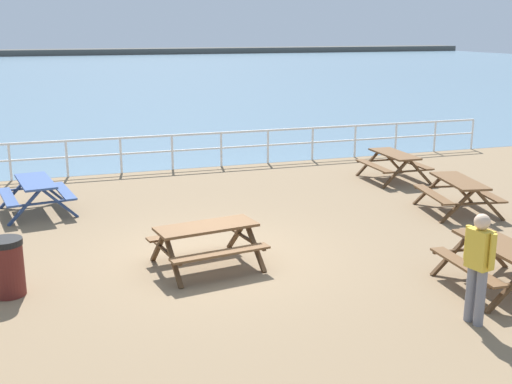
{
  "coord_description": "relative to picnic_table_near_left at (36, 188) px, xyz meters",
  "views": [
    {
      "loc": [
        -2.79,
        -10.99,
        4.18
      ],
      "look_at": [
        1.34,
        1.43,
        0.8
      ],
      "focal_mm": 44.66,
      "sensor_mm": 36.0,
      "label": 1
    }
  ],
  "objects": [
    {
      "name": "picnic_table_far_right",
      "position": [
        9.32,
        -3.05,
        0.0
      ],
      "size": [
        1.81,
        2.04,
        0.8
      ],
      "rotation": [
        0.0,
        0.0,
        1.39
      ],
      "color": "brown",
      "rests_on": "ground"
    },
    {
      "name": "picnic_table_far_left",
      "position": [
        2.91,
        -4.6,
        0.0
      ],
      "size": [
        2.01,
        1.78,
        0.8
      ],
      "rotation": [
        0.0,
        0.0,
        0.16
      ],
      "color": "brown",
      "rests_on": "ground"
    },
    {
      "name": "litter_bin",
      "position": [
        -0.43,
        -4.83,
        -0.1
      ],
      "size": [
        0.55,
        0.55,
        0.95
      ],
      "color": "#591E19",
      "rests_on": "ground"
    },
    {
      "name": "visitor",
      "position": [
        6.05,
        -8.04,
        0.36
      ],
      "size": [
        0.29,
        0.52,
        1.66
      ],
      "rotation": [
        0.0,
        0.0,
        3.36
      ],
      "color": "slate",
      "rests_on": "ground"
    },
    {
      "name": "picnic_table_mid_centre",
      "position": [
        7.22,
        -7.09,
        0.0
      ],
      "size": [
        1.62,
        1.87,
        0.8
      ],
      "rotation": [
        0.0,
        0.0,
        1.52
      ],
      "color": "brown",
      "rests_on": "ground"
    },
    {
      "name": "distant_shoreline",
      "position": [
        3.13,
        91.6,
        -0.58
      ],
      "size": [
        142.0,
        6.0,
        1.8
      ],
      "primitive_type": "cube",
      "color": "#4C4C47",
      "rests_on": "ground"
    },
    {
      "name": "ground_plane",
      "position": [
        3.13,
        -4.15,
        -0.68
      ],
      "size": [
        30.0,
        24.0,
        0.2
      ],
      "primitive_type": "cube",
      "color": "#846B4C"
    },
    {
      "name": "picnic_table_near_left",
      "position": [
        0.0,
        0.0,
        0.0
      ],
      "size": [
        1.78,
        2.01,
        0.8
      ],
      "rotation": [
        0.0,
        0.0,
        1.73
      ],
      "color": "#334C84",
      "rests_on": "ground"
    },
    {
      "name": "seaward_railing",
      "position": [
        3.13,
        3.6,
        0.15
      ],
      "size": [
        23.07,
        0.07,
        1.08
      ],
      "color": "white",
      "rests_on": "ground"
    },
    {
      "name": "sea_band",
      "position": [
        3.13,
        48.6,
        -0.58
      ],
      "size": [
        142.0,
        90.0,
        0.01
      ],
      "primitive_type": "cube",
      "color": "slate",
      "rests_on": "ground"
    },
    {
      "name": "picnic_table_near_right",
      "position": [
        9.55,
        0.28,
        0.0
      ],
      "size": [
        1.57,
        1.83,
        0.8
      ],
      "rotation": [
        0.0,
        0.0,
        1.55
      ],
      "color": "brown",
      "rests_on": "ground"
    }
  ]
}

